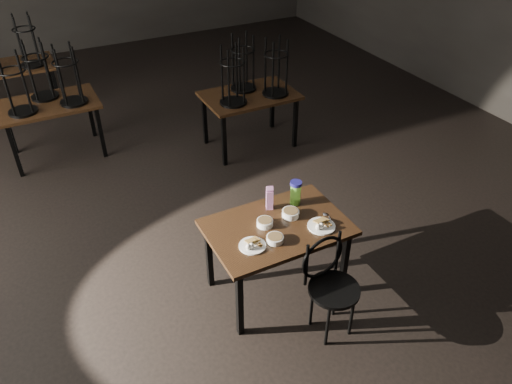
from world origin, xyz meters
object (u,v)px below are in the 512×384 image
main_table (277,233)px  bentwood_chair (329,280)px  water_bottle (296,192)px  juice_carton (270,198)px

main_table → bentwood_chair: (0.17, -0.57, -0.14)m
water_bottle → juice_carton: bearing=170.7°
bentwood_chair → juice_carton: bearing=93.7°
water_bottle → bentwood_chair: bearing=-99.3°
juice_carton → water_bottle: size_ratio=1.03×
main_table → bentwood_chair: bentwood_chair is taller
main_table → juice_carton: juice_carton is taller
water_bottle → bentwood_chair: water_bottle is taller
main_table → water_bottle: 0.42m
juice_carton → bentwood_chair: bearing=-81.9°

